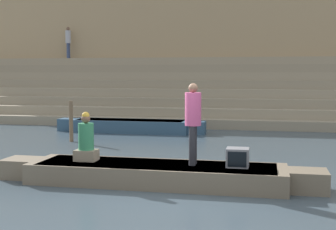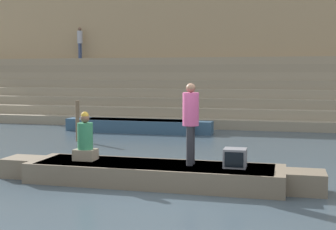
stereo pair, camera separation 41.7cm
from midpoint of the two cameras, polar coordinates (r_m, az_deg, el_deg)
ground_plane at (r=9.22m, az=-0.70°, el=-9.10°), size 120.00×120.00×0.00m
ghat_steps at (r=22.46m, az=6.97°, el=2.09°), size 36.00×5.81×3.07m
back_wall at (r=25.12m, az=7.58°, el=8.89°), size 34.20×1.28×7.91m
rowboat_main at (r=9.65m, az=-2.75°, el=-7.11°), size 6.74×1.43×0.41m
person_standing at (r=9.41m, az=1.80°, el=-0.36°), size 0.33×0.33×1.65m
person_rowing at (r=10.08m, az=-11.12°, el=-3.15°), size 0.46×0.36×1.04m
tv_set at (r=9.35m, az=7.22°, el=-5.17°), size 0.44×0.41×0.37m
moored_boat_shore at (r=18.01m, az=-5.27°, el=-1.30°), size 5.78×1.12×0.47m
mooring_post at (r=15.81m, az=-12.48°, el=-0.75°), size 0.13×0.13×1.35m
person_on_steps at (r=26.45m, az=-12.53°, el=8.92°), size 0.30×0.30×1.71m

